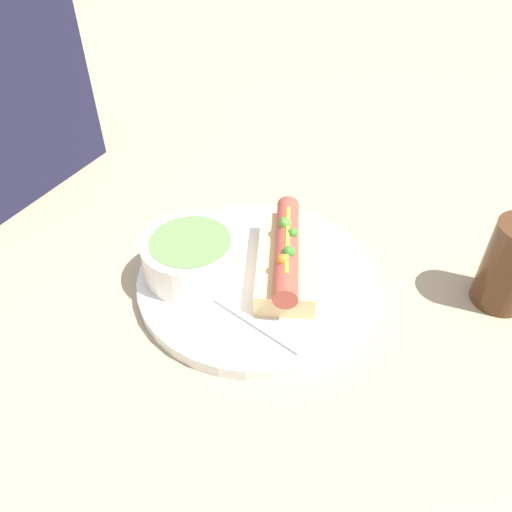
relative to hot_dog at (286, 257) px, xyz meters
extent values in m
plane|color=tan|center=(-0.02, 0.03, -0.04)|extent=(4.00, 4.00, 0.00)
cylinder|color=white|center=(-0.02, 0.03, -0.03)|extent=(0.28, 0.28, 0.02)
cube|color=#E5C17F|center=(0.00, 0.00, -0.01)|extent=(0.17, 0.12, 0.03)
cylinder|color=#B24738|center=(0.00, 0.00, 0.01)|extent=(0.16, 0.09, 0.03)
sphere|color=#387A28|center=(0.01, 0.00, 0.03)|extent=(0.01, 0.01, 0.01)
sphere|color=#387A28|center=(-0.02, -0.01, 0.03)|extent=(0.01, 0.01, 0.01)
sphere|color=#387A28|center=(0.03, 0.02, 0.03)|extent=(0.01, 0.01, 0.01)
sphere|color=orange|center=(-0.04, -0.01, 0.03)|extent=(0.01, 0.01, 0.01)
sphere|color=#518C2D|center=(0.02, 0.01, 0.03)|extent=(0.01, 0.01, 0.01)
cylinder|color=gold|center=(0.00, 0.00, 0.03)|extent=(0.11, 0.05, 0.01)
cylinder|color=silver|center=(-0.05, 0.10, 0.00)|extent=(0.11, 0.11, 0.05)
cylinder|color=#66844C|center=(-0.05, 0.10, 0.02)|extent=(0.09, 0.09, 0.01)
cube|color=#B7B7BC|center=(-0.09, -0.01, -0.02)|extent=(0.03, 0.12, 0.00)
ellipsoid|color=#B7B7BC|center=(-0.07, 0.07, -0.02)|extent=(0.03, 0.04, 0.01)
cylinder|color=#4C2D19|center=(0.08, -0.23, 0.02)|extent=(0.06, 0.06, 0.11)
camera|label=1|loc=(-0.40, -0.16, 0.38)|focal=35.00mm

